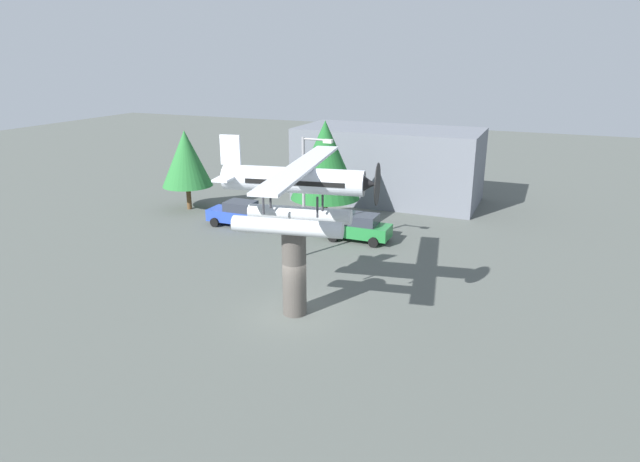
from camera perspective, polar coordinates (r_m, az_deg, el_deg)
The scene contains 9 objects.
ground_plane at distance 25.98m, azimuth -2.61°, elevation -8.44°, with size 140.00×140.00×0.00m, color #515651.
display_pedestal at distance 25.13m, azimuth -2.67°, elevation -4.19°, with size 1.10×1.10×4.15m, color #4C4742.
floatplane_monument at distance 23.94m, azimuth -2.50°, elevation 4.13°, with size 7.11×10.43×4.00m.
car_near_blue at distance 38.90m, azimuth -8.39°, elevation 1.80°, with size 4.20×2.02×1.76m.
car_mid_green at distance 35.46m, azimuth 4.00°, elevation 0.37°, with size 4.20×2.02×1.76m.
streetlight_primary at distance 31.77m, azimuth -1.34°, elevation 4.46°, with size 1.84×0.28×7.05m.
storefront_building at distance 45.48m, azimuth 7.04°, elevation 6.83°, with size 14.46×6.97×5.84m, color slate.
tree_west at distance 43.26m, azimuth -13.65°, elevation 7.27°, with size 3.80×3.80×6.06m.
tree_east at distance 37.99m, azimuth 0.54°, elevation 7.33°, with size 4.81×4.81×7.25m.
Camera 1 is at (10.14, -20.98, 11.48)m, focal length 31.04 mm.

